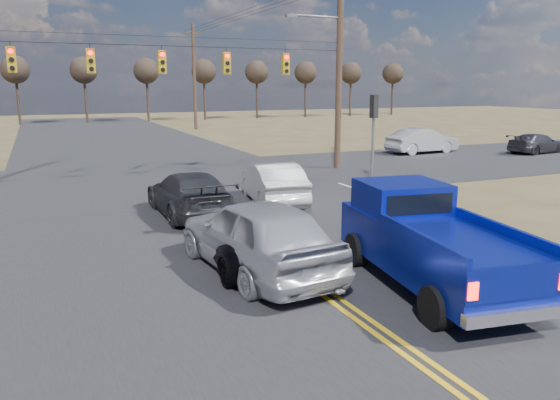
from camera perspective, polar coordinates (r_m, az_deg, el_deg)
name	(u,v)px	position (r m, az deg, el deg)	size (l,w,h in m)	color
ground	(403,350)	(9.65, 12.71, -15.03)	(160.00, 160.00, 0.00)	brown
road_main	(220,218)	(18.16, -6.30, -1.90)	(14.00, 120.00, 0.02)	#28282B
road_cross	(167,180)	(25.75, -11.71, 2.04)	(120.00, 12.00, 0.02)	#28282B
signal_gantry	(174,68)	(25.29, -10.97, 13.43)	(19.60, 4.83, 10.00)	#473323
utility_poles	(167,63)	(24.42, -11.73, 13.84)	(19.60, 58.32, 10.00)	#473323
treeline	(130,61)	(34.22, -15.44, 13.86)	(87.00, 117.80, 7.40)	#33261C
pickup_truck	(428,241)	(12.28, 15.19, -4.13)	(2.89, 5.82, 2.09)	black
silver_suv	(257,235)	(12.72, -2.41, -3.67)	(2.13, 5.30, 1.81)	#AEB0B6
black_suv	(245,238)	(13.52, -3.64, -4.02)	(2.03, 4.41, 1.23)	black
white_car_queue	(273,183)	(20.24, -0.76, 1.82)	(1.62, 4.63, 1.53)	#BCBCBC
dgrey_car_queue	(189,194)	(18.54, -9.46, 0.64)	(2.07, 5.10, 1.48)	#303035
cross_car_east_near	(422,141)	(36.29, 14.63, 6.00)	(4.80, 1.67, 1.58)	#B5B6BD
cross_car_east_far	(537,143)	(38.82, 25.27, 5.37)	(4.34, 1.76, 1.26)	#323136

